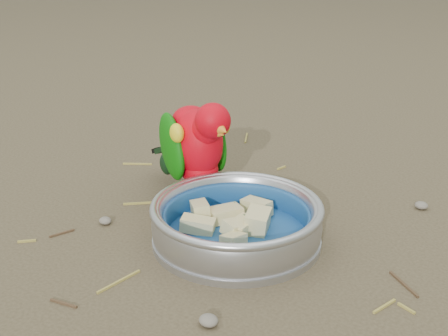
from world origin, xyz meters
The scene contains 6 objects.
ground centered at (0.00, 0.00, 0.00)m, with size 60.00×60.00×0.00m, color #4E422E.
food_bowl centered at (0.03, -0.04, 0.01)m, with size 0.24×0.24×0.02m, color #B2B2BA.
bowl_wall centered at (0.03, -0.04, 0.04)m, with size 0.24×0.24×0.04m, color #B2B2BA, non-canonical shape.
fruit_wedges centered at (0.03, -0.04, 0.03)m, with size 0.14×0.14×0.03m, color beige, non-canonical shape.
lory_parrot centered at (-0.11, 0.03, 0.09)m, with size 0.10×0.21×0.17m, color red, non-canonical shape.
ground_debris centered at (0.01, 0.06, 0.00)m, with size 0.90×0.80×0.01m, color #9F8D3D, non-canonical shape.
Camera 1 is at (0.51, -0.67, 0.43)m, focal length 50.00 mm.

